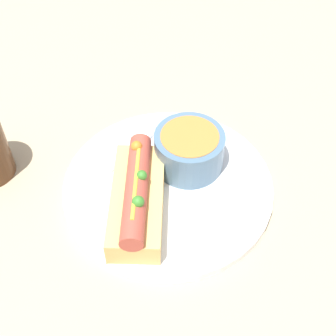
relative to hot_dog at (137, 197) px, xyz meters
name	(u,v)px	position (x,y,z in m)	size (l,w,h in m)	color
ground_plane	(168,189)	(-0.02, 0.05, -0.04)	(4.00, 4.00, 0.00)	tan
dinner_plate	(168,186)	(-0.02, 0.05, -0.03)	(0.29, 0.29, 0.01)	white
hot_dog	(137,197)	(0.00, 0.00, 0.00)	(0.18, 0.14, 0.07)	#DBAD60
soup_bowl	(189,149)	(-0.04, 0.10, 0.00)	(0.10, 0.10, 0.06)	slate
spoon	(158,128)	(-0.12, 0.09, -0.02)	(0.08, 0.14, 0.01)	#B7B7BC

